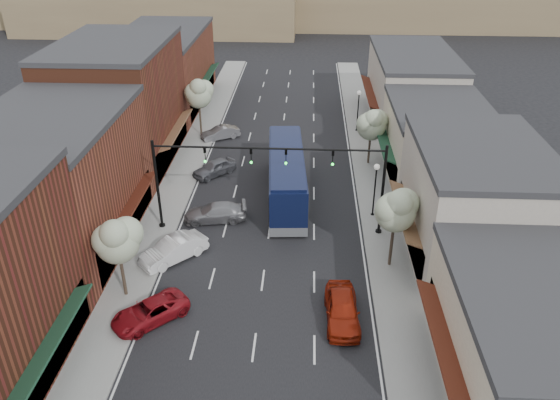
# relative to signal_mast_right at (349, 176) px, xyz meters

# --- Properties ---
(ground) EXTENTS (160.00, 160.00, 0.00)m
(ground) POSITION_rel_signal_mast_right_xyz_m (-5.62, -8.00, -4.62)
(ground) COLOR black
(ground) RESTS_ON ground
(sidewalk_left) EXTENTS (2.80, 73.00, 0.15)m
(sidewalk_left) POSITION_rel_signal_mast_right_xyz_m (-14.02, 10.50, -4.55)
(sidewalk_left) COLOR gray
(sidewalk_left) RESTS_ON ground
(sidewalk_right) EXTENTS (2.80, 73.00, 0.15)m
(sidewalk_right) POSITION_rel_signal_mast_right_xyz_m (2.78, 10.50, -4.55)
(sidewalk_right) COLOR gray
(sidewalk_right) RESTS_ON ground
(curb_left) EXTENTS (0.25, 73.00, 0.17)m
(curb_left) POSITION_rel_signal_mast_right_xyz_m (-12.62, 10.50, -4.55)
(curb_left) COLOR gray
(curb_left) RESTS_ON ground
(curb_right) EXTENTS (0.25, 73.00, 0.17)m
(curb_right) POSITION_rel_signal_mast_right_xyz_m (1.38, 10.50, -4.55)
(curb_right) COLOR gray
(curb_right) RESTS_ON ground
(bldg_left_midnear) EXTENTS (10.14, 14.10, 9.40)m
(bldg_left_midnear) POSITION_rel_signal_mast_right_xyz_m (-19.85, -2.00, 0.03)
(bldg_left_midnear) COLOR brown
(bldg_left_midnear) RESTS_ON ground
(bldg_left_midfar) EXTENTS (10.14, 14.10, 10.90)m
(bldg_left_midfar) POSITION_rel_signal_mast_right_xyz_m (-19.86, 12.00, 0.78)
(bldg_left_midfar) COLOR brown
(bldg_left_midfar) RESTS_ON ground
(bldg_left_far) EXTENTS (10.14, 18.10, 8.40)m
(bldg_left_far) POSITION_rel_signal_mast_right_xyz_m (-19.84, 28.00, -0.46)
(bldg_left_far) COLOR brown
(bldg_left_far) RESTS_ON ground
(bldg_right_near) EXTENTS (9.14, 12.10, 5.90)m
(bldg_right_near) POSITION_rel_signal_mast_right_xyz_m (8.07, -14.00, -1.70)
(bldg_right_near) COLOR beige
(bldg_right_near) RESTS_ON ground
(bldg_right_midnear) EXTENTS (9.14, 12.10, 7.90)m
(bldg_right_midnear) POSITION_rel_signal_mast_right_xyz_m (8.10, -2.00, -0.72)
(bldg_right_midnear) COLOR #B1A698
(bldg_right_midnear) RESTS_ON ground
(bldg_right_midfar) EXTENTS (9.14, 12.10, 6.40)m
(bldg_right_midfar) POSITION_rel_signal_mast_right_xyz_m (8.08, 10.00, -1.46)
(bldg_right_midfar) COLOR beige
(bldg_right_midfar) RESTS_ON ground
(bldg_right_far) EXTENTS (9.14, 16.10, 7.40)m
(bldg_right_far) POSITION_rel_signal_mast_right_xyz_m (8.09, 24.00, -0.96)
(bldg_right_far) COLOR #B1A698
(bldg_right_far) RESTS_ON ground
(hill_near) EXTENTS (50.00, 20.00, 8.00)m
(hill_near) POSITION_rel_signal_mast_right_xyz_m (-30.62, 70.00, -0.62)
(hill_near) COLOR #7A6647
(hill_near) RESTS_ON ground
(signal_mast_right) EXTENTS (8.22, 0.46, 7.00)m
(signal_mast_right) POSITION_rel_signal_mast_right_xyz_m (0.00, 0.00, 0.00)
(signal_mast_right) COLOR black
(signal_mast_right) RESTS_ON ground
(signal_mast_left) EXTENTS (8.22, 0.46, 7.00)m
(signal_mast_left) POSITION_rel_signal_mast_right_xyz_m (-11.24, 0.00, 0.00)
(signal_mast_left) COLOR black
(signal_mast_left) RESTS_ON ground
(tree_right_near) EXTENTS (2.85, 2.65, 5.95)m
(tree_right_near) POSITION_rel_signal_mast_right_xyz_m (2.73, -4.05, -0.17)
(tree_right_near) COLOR #47382B
(tree_right_near) RESTS_ON ground
(tree_right_far) EXTENTS (2.85, 2.65, 5.43)m
(tree_right_far) POSITION_rel_signal_mast_right_xyz_m (2.73, 11.95, -0.63)
(tree_right_far) COLOR #47382B
(tree_right_far) RESTS_ON ground
(tree_left_near) EXTENTS (2.85, 2.65, 5.69)m
(tree_left_near) POSITION_rel_signal_mast_right_xyz_m (-13.87, -8.05, -0.40)
(tree_left_near) COLOR #47382B
(tree_left_near) RESTS_ON ground
(tree_left_far) EXTENTS (2.85, 2.65, 6.13)m
(tree_left_far) POSITION_rel_signal_mast_right_xyz_m (-13.87, 17.95, -0.02)
(tree_left_far) COLOR #47382B
(tree_left_far) RESTS_ON ground
(lamp_post_near) EXTENTS (0.44, 0.44, 4.44)m
(lamp_post_near) POSITION_rel_signal_mast_right_xyz_m (2.18, 2.50, -1.62)
(lamp_post_near) COLOR black
(lamp_post_near) RESTS_ON ground
(lamp_post_far) EXTENTS (0.44, 0.44, 4.44)m
(lamp_post_far) POSITION_rel_signal_mast_right_xyz_m (2.18, 20.00, -1.62)
(lamp_post_far) COLOR black
(lamp_post_far) RESTS_ON ground
(coach_bus) EXTENTS (3.62, 12.83, 3.87)m
(coach_bus) POSITION_rel_signal_mast_right_xyz_m (-4.59, 5.21, -2.61)
(coach_bus) COLOR black
(coach_bus) RESTS_ON ground
(red_hatchback) EXTENTS (2.06, 4.81, 1.62)m
(red_hatchback) POSITION_rel_signal_mast_right_xyz_m (-0.74, -9.52, -3.81)
(red_hatchback) COLOR maroon
(red_hatchback) RESTS_ON ground
(parked_car_a) EXTENTS (4.73, 4.62, 1.26)m
(parked_car_a) POSITION_rel_signal_mast_right_xyz_m (-11.82, -10.12, -3.99)
(parked_car_a) COLOR maroon
(parked_car_a) RESTS_ON ground
(parked_car_b) EXTENTS (4.49, 4.53, 1.56)m
(parked_car_b) POSITION_rel_signal_mast_right_xyz_m (-11.82, -3.99, -3.84)
(parked_car_b) COLOR white
(parked_car_b) RESTS_ON ground
(parked_car_c) EXTENTS (4.97, 2.64, 1.37)m
(parked_car_c) POSITION_rel_signal_mast_right_xyz_m (-9.82, 1.26, -3.94)
(parked_car_c) COLOR gray
(parked_car_c) RESTS_ON ground
(parked_car_d) EXTENTS (4.02, 4.12, 1.40)m
(parked_car_d) POSITION_rel_signal_mast_right_xyz_m (-11.11, 9.03, -3.92)
(parked_car_d) COLOR slate
(parked_car_d) RESTS_ON ground
(parked_car_e) EXTENTS (4.06, 3.11, 1.28)m
(parked_car_e) POSITION_rel_signal_mast_right_xyz_m (-11.82, 17.28, -3.98)
(parked_car_e) COLOR gray
(parked_car_e) RESTS_ON ground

